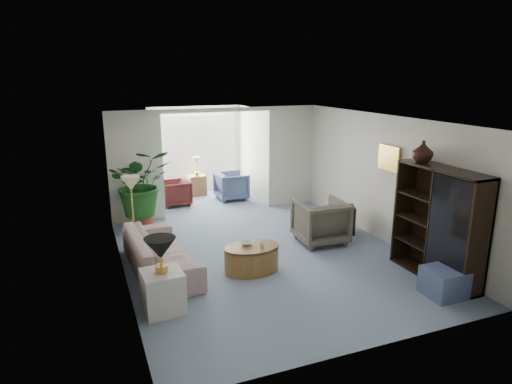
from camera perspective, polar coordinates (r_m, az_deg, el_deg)
name	(u,v)px	position (r m, az deg, el deg)	size (l,w,h in m)	color
floor	(268,258)	(8.21, 1.56, -8.45)	(6.00, 6.00, 0.00)	#899EB5
sunroom_floor	(207,201)	(11.87, -6.25, -1.10)	(2.60, 2.60, 0.00)	#899EB5
back_pier_left	(136,168)	(10.18, -15.12, 3.03)	(1.20, 0.12, 2.50)	silver
back_pier_right	(291,156)	(11.24, 4.50, 4.58)	(1.20, 0.12, 2.50)	silver
back_header	(217,110)	(10.39, -4.98, 10.41)	(2.60, 0.12, 0.10)	silver
window_pane	(195,142)	(12.60, -7.76, 6.30)	(2.20, 0.02, 1.50)	white
window_blinds	(196,143)	(12.57, -7.73, 6.28)	(2.20, 0.02, 1.50)	white
framed_picture	(390,158)	(8.87, 16.72, 4.18)	(0.04, 0.50, 0.40)	#BBAC96
sofa	(160,252)	(7.75, -12.16, -7.57)	(2.29, 0.89, 0.67)	beige
end_table	(163,292)	(6.52, -11.83, -12.36)	(0.54, 0.54, 0.60)	silver
table_lamp	(160,248)	(6.26, -12.15, -7.06)	(0.44, 0.44, 0.30)	black
floor_lamp	(131,183)	(8.72, -15.72, 1.06)	(0.36, 0.36, 0.28)	#F0E3BF
coffee_table	(252,259)	(7.61, -0.56, -8.53)	(0.95, 0.95, 0.45)	olive
coffee_bowl	(247,243)	(7.59, -1.19, -6.58)	(0.20, 0.20, 0.05)	beige
coffee_cup	(262,245)	(7.48, 0.79, -6.77)	(0.09, 0.09, 0.09)	beige
wingback_chair	(320,221)	(8.90, 8.23, -3.75)	(0.92, 0.94, 0.86)	#5D574A
side_table_dark	(342,219)	(9.54, 10.97, -3.47)	(0.49, 0.39, 0.59)	black
entertainment_cabinet	(438,224)	(7.73, 22.29, -3.81)	(0.44, 1.66, 1.84)	black
cabinet_urn	(423,151)	(7.83, 20.57, 4.88)	(0.34, 0.34, 0.36)	black
ottoman	(444,282)	(7.40, 22.91, -10.60)	(0.54, 0.54, 0.43)	slate
plant_pot	(144,222)	(9.90, -14.17, -3.77)	(0.40, 0.40, 0.32)	#983D2C
house_plant	(141,183)	(9.67, -14.50, 1.16)	(1.29, 1.12, 1.43)	#1C521C
sunroom_chair_blue	(232,186)	(11.88, -3.13, 0.79)	(0.77, 0.80, 0.72)	slate
sunroom_chair_maroon	(176,193)	(11.52, -10.22, -0.10)	(0.68, 0.70, 0.64)	#50211B
sunroom_table	(197,185)	(12.39, -7.53, 0.87)	(0.45, 0.35, 0.55)	olive
shelf_clutter	(456,222)	(7.38, 24.27, -3.50)	(0.30, 0.47, 1.06)	#3B3937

